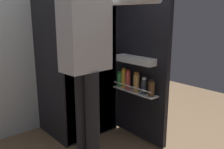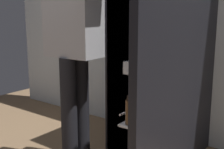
% 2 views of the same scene
% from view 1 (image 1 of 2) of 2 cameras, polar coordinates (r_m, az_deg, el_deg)
% --- Properties ---
extents(ground_plane, '(5.33, 5.33, 0.00)m').
position_cam_1_polar(ground_plane, '(2.61, -0.97, -16.71)').
color(ground_plane, brown).
extents(kitchen_wall, '(4.40, 0.10, 2.48)m').
position_cam_1_polar(kitchen_wall, '(3.02, -12.73, 11.89)').
color(kitchen_wall, silver).
rests_on(kitchen_wall, ground_plane).
extents(refrigerator, '(0.75, 1.32, 1.81)m').
position_cam_1_polar(refrigerator, '(2.71, -7.49, 4.76)').
color(refrigerator, black).
rests_on(refrigerator, ground_plane).
extents(person, '(0.56, 0.72, 1.77)m').
position_cam_1_polar(person, '(1.97, -6.05, 6.23)').
color(person, black).
rests_on(person, ground_plane).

